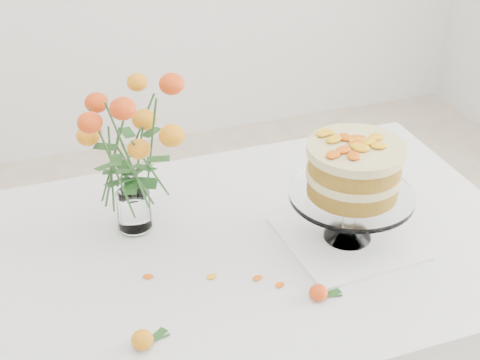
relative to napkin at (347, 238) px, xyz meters
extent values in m
cube|color=#A17B5E|center=(-0.25, 0.07, -0.03)|extent=(1.40, 0.90, 0.04)
cylinder|color=#A17B5E|center=(-0.87, 0.44, -0.41)|extent=(0.06, 0.06, 0.71)
cylinder|color=#A17B5E|center=(0.37, 0.44, -0.41)|extent=(0.06, 0.06, 0.71)
cube|color=silver|center=(-0.25, 0.07, -0.01)|extent=(1.42, 0.92, 0.01)
cube|color=silver|center=(-0.25, 0.53, -0.11)|extent=(1.42, 0.01, 0.20)
cube|color=silver|center=(0.46, 0.07, -0.11)|extent=(0.01, 0.92, 0.20)
cube|color=white|center=(0.00, 0.00, 0.00)|extent=(0.33, 0.33, 0.01)
cylinder|color=white|center=(0.00, 0.00, 0.08)|extent=(0.03, 0.03, 0.10)
cylinder|color=white|center=(0.00, 0.00, 0.13)|extent=(0.31, 0.31, 0.01)
cylinder|color=olive|center=(0.00, 0.00, 0.16)|extent=(0.23, 0.23, 0.04)
cylinder|color=beige|center=(0.00, 0.00, 0.19)|extent=(0.24, 0.24, 0.02)
cylinder|color=olive|center=(0.00, 0.00, 0.22)|extent=(0.23, 0.23, 0.04)
cylinder|color=beige|center=(0.00, 0.00, 0.26)|extent=(0.24, 0.24, 0.02)
cylinder|color=white|center=(-0.49, 0.22, 0.00)|extent=(0.07, 0.07, 0.01)
cylinder|color=white|center=(-0.49, 0.22, 0.05)|extent=(0.09, 0.09, 0.10)
ellipsoid|color=orange|center=(-0.57, -0.19, 0.01)|extent=(0.05, 0.05, 0.04)
cylinder|color=#285823|center=(-0.53, -0.18, 0.00)|extent=(0.06, 0.02, 0.00)
ellipsoid|color=red|center=(-0.16, -0.18, 0.01)|extent=(0.04, 0.04, 0.04)
cylinder|color=#285823|center=(-0.13, -0.18, 0.00)|extent=(0.05, 0.02, 0.00)
ellipsoid|color=#F7AA0F|center=(-0.37, -0.03, 0.00)|extent=(0.03, 0.02, 0.00)
ellipsoid|color=#F7AA0F|center=(-0.27, -0.07, 0.00)|extent=(0.03, 0.02, 0.00)
ellipsoid|color=#F7AA0F|center=(-0.23, -0.11, 0.00)|extent=(0.03, 0.02, 0.00)
ellipsoid|color=#F7AA0F|center=(-0.51, 0.02, 0.00)|extent=(0.03, 0.02, 0.00)
camera|label=1|loc=(-0.71, -1.19, 1.02)|focal=50.00mm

